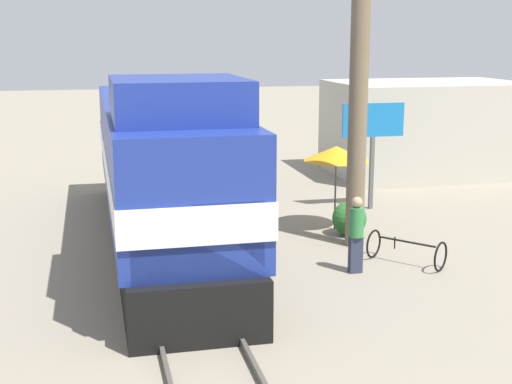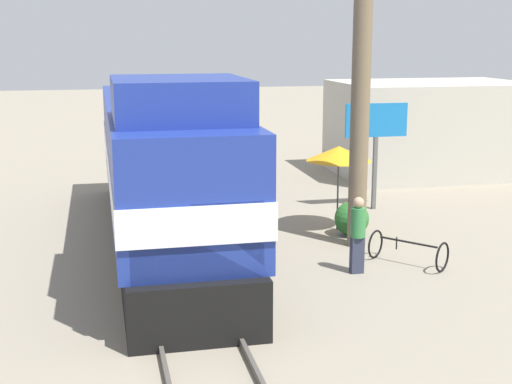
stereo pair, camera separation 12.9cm
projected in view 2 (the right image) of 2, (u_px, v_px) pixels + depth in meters
ground_plane at (174, 269)px, 17.00m from camera, size 120.00×120.00×0.00m
rail_near at (144, 268)px, 16.83m from camera, size 0.08×37.41×0.15m
rail_far at (204, 264)px, 17.14m from camera, size 0.08×37.41×0.15m
locomotive at (164, 170)px, 18.41m from camera, size 2.85×13.86×4.62m
utility_pole at (362, 58)px, 17.84m from camera, size 1.80×0.48×9.71m
vendor_umbrella at (339, 154)px, 19.98m from camera, size 1.83×1.83×2.41m
billboard_sign at (376, 129)px, 22.33m from camera, size 2.03×0.12×3.38m
shrub_cluster at (352, 219)px, 19.74m from camera, size 0.96×0.96×0.96m
person_bystander at (358, 232)px, 16.50m from camera, size 0.34×0.34×1.82m
bicycle at (408, 250)px, 17.21m from camera, size 1.71×1.85×0.72m
building_block_distant at (430, 128)px, 28.42m from camera, size 7.35×5.15×3.66m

